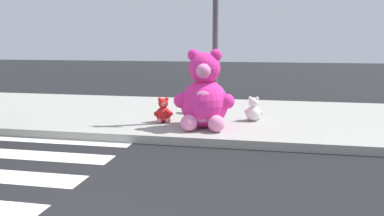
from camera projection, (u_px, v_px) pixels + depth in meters
name	position (u px, v px, depth m)	size (l,w,h in m)	color
sidewalk	(176.00, 115.00, 8.51)	(28.00, 4.40, 0.15)	#9E9B93
sign_pole	(215.00, 36.00, 7.24)	(0.56, 0.11, 3.20)	#4C4C51
plush_pink_large	(204.00, 97.00, 6.88)	(1.12, 0.99, 1.46)	#F22D93
plush_red	(163.00, 112.00, 7.42)	(0.37, 0.35, 0.50)	red
plush_white	(253.00, 111.00, 7.56)	(0.38, 0.34, 0.50)	white
plush_tan	(200.00, 100.00, 8.40)	(0.52, 0.50, 0.73)	tan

